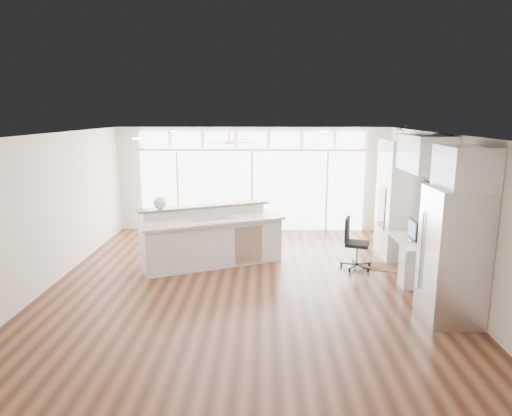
{
  "coord_description": "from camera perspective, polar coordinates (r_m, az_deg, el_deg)",
  "views": [
    {
      "loc": [
        0.35,
        -7.82,
        3.04
      ],
      "look_at": [
        0.17,
        0.6,
        1.29
      ],
      "focal_mm": 32.0,
      "sensor_mm": 36.0,
      "label": 1
    }
  ],
  "objects": [
    {
      "name": "desk_nook",
      "position": [
        8.99,
        19.29,
        -6.17
      ],
      "size": [
        0.72,
        1.3,
        0.76
      ],
      "primitive_type": "cube",
      "color": "silver",
      "rests_on": "floor"
    },
    {
      "name": "recessed_lights",
      "position": [
        8.04,
        -1.3,
        9.15
      ],
      "size": [
        3.4,
        3.0,
        0.02
      ],
      "primitive_type": "cube",
      "color": "white",
      "rests_on": "ceiling"
    },
    {
      "name": "transom_row",
      "position": [
        11.78,
        -0.5,
        8.52
      ],
      "size": [
        5.9,
        0.06,
        0.4
      ],
      "primitive_type": "cube",
      "color": "silver",
      "rests_on": "wall_back"
    },
    {
      "name": "keyboard",
      "position": [
        8.81,
        17.91,
        -3.81
      ],
      "size": [
        0.14,
        0.33,
        0.02
      ],
      "primitive_type": "cube",
      "rotation": [
        0.0,
        0.0,
        0.07
      ],
      "color": "silver",
      "rests_on": "desk_nook"
    },
    {
      "name": "oven_cabinet",
      "position": [
        10.19,
        17.27,
        1.07
      ],
      "size": [
        0.64,
        1.2,
        2.5
      ],
      "primitive_type": "cube",
      "color": "silver",
      "rests_on": "floor"
    },
    {
      "name": "refrigerator",
      "position": [
        7.33,
        23.4,
        -5.44
      ],
      "size": [
        0.76,
        0.9,
        2.0
      ],
      "primitive_type": "cube",
      "color": "silver",
      "rests_on": "floor"
    },
    {
      "name": "fishbowl",
      "position": [
        9.32,
        -11.91,
        0.62
      ],
      "size": [
        0.35,
        0.35,
        0.26
      ],
      "primitive_type": "sphere",
      "rotation": [
        0.0,
        0.0,
        0.54
      ],
      "color": "white",
      "rests_on": "kitchen_island"
    },
    {
      "name": "potted_plant",
      "position": [
        10.04,
        17.75,
        8.84
      ],
      "size": [
        0.33,
        0.36,
        0.26
      ],
      "primitive_type": "imported",
      "rotation": [
        0.0,
        0.0,
        0.11
      ],
      "color": "#2B5825",
      "rests_on": "oven_cabinet"
    },
    {
      "name": "framed_photos",
      "position": [
        9.42,
        20.47,
        0.96
      ],
      "size": [
        0.06,
        0.22,
        0.8
      ],
      "primitive_type": "cube",
      "color": "black",
      "rests_on": "wall_right"
    },
    {
      "name": "monitor",
      "position": [
        8.81,
        19.05,
        -2.59
      ],
      "size": [
        0.08,
        0.48,
        0.4
      ],
      "primitive_type": "cube",
      "rotation": [
        0.0,
        0.0,
        -0.0
      ],
      "color": "black",
      "rests_on": "desk_nook"
    },
    {
      "name": "upper_cabinets",
      "position": [
        8.63,
        20.43,
        6.41
      ],
      "size": [
        0.64,
        1.3,
        0.64
      ],
      "primitive_type": "cube",
      "color": "silver",
      "rests_on": "wall_right"
    },
    {
      "name": "wall_front",
      "position": [
        4.19,
        -3.73,
        -12.1
      ],
      "size": [
        7.0,
        0.04,
        2.7
      ],
      "primitive_type": "cube",
      "color": "beige",
      "rests_on": "floor"
    },
    {
      "name": "rug",
      "position": [
        9.64,
        15.62,
        -7.07
      ],
      "size": [
        0.93,
        0.79,
        0.01
      ],
      "primitive_type": "cube",
      "rotation": [
        0.0,
        0.0,
        -0.32
      ],
      "color": "#3B2312",
      "rests_on": "floor"
    },
    {
      "name": "ceiling_fan",
      "position": [
        10.67,
        -3.4,
        8.7
      ],
      "size": [
        1.16,
        1.16,
        0.32
      ],
      "primitive_type": "cube",
      "color": "white",
      "rests_on": "ceiling"
    },
    {
      "name": "fridge_cabinet",
      "position": [
        7.1,
        24.71,
        4.66
      ],
      "size": [
        0.64,
        0.9,
        0.6
      ],
      "primitive_type": "cube",
      "color": "silver",
      "rests_on": "wall_right"
    },
    {
      "name": "office_chair",
      "position": [
        9.3,
        12.55,
        -4.36
      ],
      "size": [
        0.65,
        0.62,
        1.02
      ],
      "primitive_type": "cube",
      "rotation": [
        0.0,
        0.0,
        -0.3
      ],
      "color": "black",
      "rests_on": "floor"
    },
    {
      "name": "wall_left",
      "position": [
        8.88,
        -24.51,
        -0.32
      ],
      "size": [
        0.04,
        8.0,
        2.7
      ],
      "primitive_type": "cube",
      "color": "beige",
      "rests_on": "floor"
    },
    {
      "name": "ceiling",
      "position": [
        7.84,
        -1.36,
        9.23
      ],
      "size": [
        7.0,
        8.0,
        0.02
      ],
      "primitive_type": "cube",
      "color": "white",
      "rests_on": "wall_back"
    },
    {
      "name": "wall_right",
      "position": [
        8.6,
        22.67,
        -0.53
      ],
      "size": [
        0.04,
        8.0,
        2.7
      ],
      "primitive_type": "cube",
      "color": "beige",
      "rests_on": "floor"
    },
    {
      "name": "kitchen_island",
      "position": [
        9.32,
        -5.5,
        -3.63
      ],
      "size": [
        3.11,
        2.19,
        1.16
      ],
      "primitive_type": "cube",
      "rotation": [
        0.0,
        0.0,
        0.42
      ],
      "color": "silver",
      "rests_on": "floor"
    },
    {
      "name": "desk_window",
      "position": [
        8.82,
        21.84,
        1.16
      ],
      "size": [
        0.04,
        0.85,
        0.85
      ],
      "primitive_type": "cube",
      "color": "white",
      "rests_on": "wall_right"
    },
    {
      "name": "glass_wall",
      "position": [
        11.93,
        -0.49,
        2.13
      ],
      "size": [
        5.8,
        0.06,
        2.08
      ],
      "primitive_type": "cube",
      "color": "silver",
      "rests_on": "wall_back"
    },
    {
      "name": "wall_back",
      "position": [
        11.95,
        -0.48,
        3.6
      ],
      "size": [
        7.0,
        0.04,
        2.7
      ],
      "primitive_type": "cube",
      "color": "beige",
      "rests_on": "floor"
    },
    {
      "name": "floor",
      "position": [
        8.4,
        -1.27,
        -9.56
      ],
      "size": [
        7.0,
        8.0,
        0.02
      ],
      "primitive_type": "cube",
      "color": "#3B1E12",
      "rests_on": "ground"
    }
  ]
}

